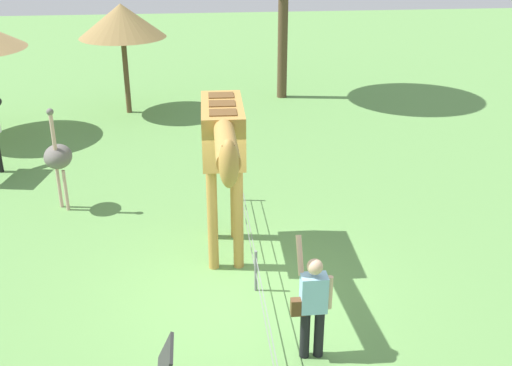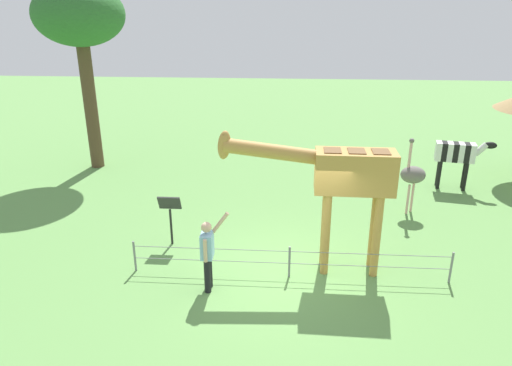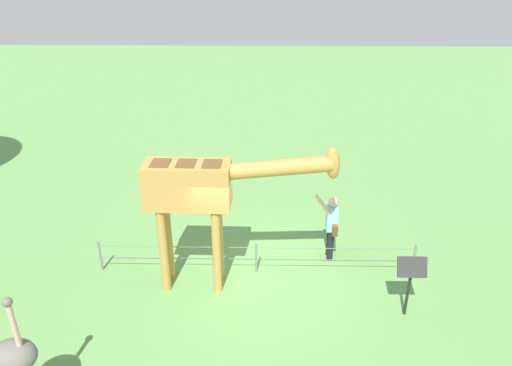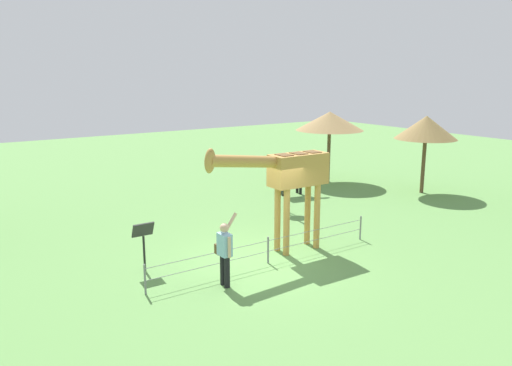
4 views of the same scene
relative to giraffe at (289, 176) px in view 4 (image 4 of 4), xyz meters
name	(u,v)px [view 4 (image 4 of 4)]	position (x,y,z in m)	size (l,w,h in m)	color
ground_plane	(265,261)	(1.02, 0.30, -2.23)	(60.00, 60.00, 0.00)	#60934C
giraffe	(289,176)	(0.00, 0.00, 0.00)	(3.84, 0.74, 3.23)	#BC8942
visitor	(225,250)	(2.73, 1.04, -1.33)	(0.57, 0.58, 1.75)	black
zebra	(292,167)	(-4.36, -5.37, -1.07)	(1.83, 0.66, 1.66)	black
ostrich	(287,181)	(-2.45, -3.27, -1.06)	(0.70, 0.56, 2.25)	#CC9E93
shade_hut_near	(330,121)	(-7.30, -6.38, 0.63)	(3.13, 3.13, 3.30)	brown
shade_hut_far	(426,128)	(-9.17, -2.48, 0.56)	(2.58, 2.58, 3.30)	brown
info_sign	(143,236)	(4.00, -0.90, -1.28)	(0.56, 0.21, 1.32)	black
wire_fence	(268,249)	(1.02, 0.44, -1.83)	(7.05, 0.05, 0.75)	slate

